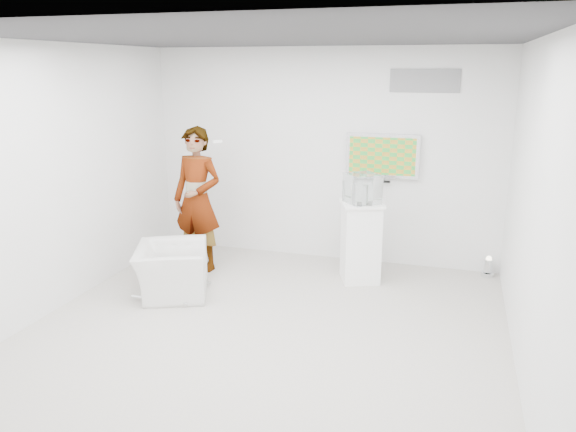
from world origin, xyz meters
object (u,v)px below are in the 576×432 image
object	(u,v)px
armchair	(172,270)
pedestal	(361,242)
floor_uplight	(488,267)
tv	(383,156)
person	(197,200)

from	to	relation	value
armchair	pedestal	xyz separation A→B (m)	(2.14, 1.13, 0.22)
armchair	pedestal	size ratio (longest dim) A/B	0.90
pedestal	floor_uplight	size ratio (longest dim) A/B	3.90
tv	floor_uplight	xyz separation A→B (m)	(1.49, -0.11, -1.42)
person	floor_uplight	world-z (taller)	person
pedestal	armchair	bearing A→B (deg)	-152.13
person	pedestal	distance (m)	2.27
tv	person	size ratio (longest dim) A/B	0.51
person	armchair	xyz separation A→B (m)	(0.07, -0.93, -0.68)
person	pedestal	size ratio (longest dim) A/B	1.87
pedestal	person	bearing A→B (deg)	-174.75
tv	person	xyz separation A→B (m)	(-2.35, -0.94, -0.57)
tv	armchair	distance (m)	3.20
pedestal	tv	bearing A→B (deg)	79.28
tv	armchair	size ratio (longest dim) A/B	1.06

